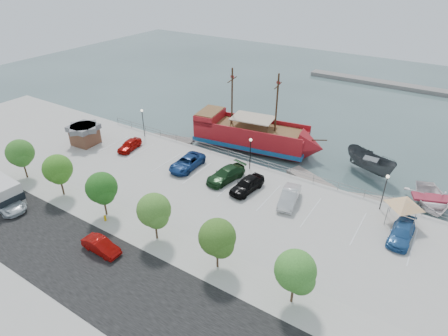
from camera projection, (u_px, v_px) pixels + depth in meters
The scene contains 32 objects.
ground at pixel (222, 200), 43.45m from camera, with size 160.00×160.00×0.00m, color #344948.
land_slab at pixel (70, 331), 27.94m from camera, with size 100.00×58.00×1.20m, color #ACA9A3.
street at pixel (118, 283), 31.28m from camera, with size 100.00×8.00×0.04m, color black.
sidewalk at pixel (165, 242), 35.65m from camera, with size 100.00×4.00×0.05m, color #ADAAA1.
seawall_railing at pixel (255, 161), 48.37m from camera, with size 50.00×0.06×1.00m.
far_shore at pixel (404, 87), 78.67m from camera, with size 40.00×3.00×0.80m, color gray.
pirate_ship at pixel (260, 137), 53.54m from camera, with size 19.16×7.78×11.94m.
patrol_boat at pixel (370, 164), 47.81m from camera, with size 2.75×7.30×2.82m, color #404447.
speedboat at pixel (431, 201), 42.09m from camera, with size 4.87×6.83×1.41m, color white.
dock_west at pixel (172, 139), 57.07m from camera, with size 6.70×1.92×0.38m, color #675F59.
dock_mid at pixel (314, 182), 46.47m from camera, with size 7.59×2.17×0.43m, color gray.
dock_east at pixel (381, 202), 42.74m from camera, with size 7.01×2.00×0.40m, color gray.
shed at pixel (85, 134), 53.15m from camera, with size 3.67×3.67×2.86m.
canopy_tent at pixel (406, 199), 36.81m from camera, with size 4.05×4.05×3.35m.
street_van at pixel (7, 203), 39.96m from camera, with size 2.33×5.05×1.40m, color silver.
street_sedan at pixel (101, 246), 34.22m from camera, with size 1.39×4.00×1.32m, color #890705.
fire_hydrant at pixel (105, 218), 38.28m from camera, with size 0.25×0.25×0.71m.
lamp_post_left at pixel (143, 118), 54.60m from camera, with size 0.36×0.36×4.28m.
lamp_post_mid at pixel (250, 148), 46.21m from camera, with size 0.36×0.36×4.28m.
lamp_post_right at pixel (385, 186), 38.75m from camera, with size 0.36×0.36×4.28m.
tree_a at pixel (20, 154), 44.14m from camera, with size 3.30×3.20×5.00m.
tree_b at pixel (58, 170), 40.88m from camera, with size 3.30×3.20×5.00m.
tree_c at pixel (102, 189), 37.61m from camera, with size 3.30×3.20×5.00m.
tree_d at pixel (155, 212), 34.35m from camera, with size 3.30×3.20×5.00m.
tree_e at pixel (218, 239), 31.09m from camera, with size 3.30×3.20×5.00m.
tree_f at pixel (297, 273), 27.82m from camera, with size 3.30×3.20×5.00m.
parked_car_a at pixel (130, 145), 52.01m from camera, with size 1.66×4.12×1.40m, color #A60A05.
parked_car_c at pixel (187, 163), 47.51m from camera, with size 2.55×5.52×1.54m, color navy.
parked_car_d at pixel (226, 174), 44.95m from camera, with size 2.21×5.44×1.58m, color #153619.
parked_car_e at pixel (247, 184), 42.92m from camera, with size 1.97×4.90×1.67m, color black.
parked_car_f at pixel (289, 197), 40.84m from camera, with size 1.69×4.84×1.59m, color silver.
parked_car_h at pixel (402, 233), 35.71m from camera, with size 1.99×4.88×1.42m, color #275894.
Camera 1 is at (19.45, -29.97, 24.00)m, focal length 30.00 mm.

